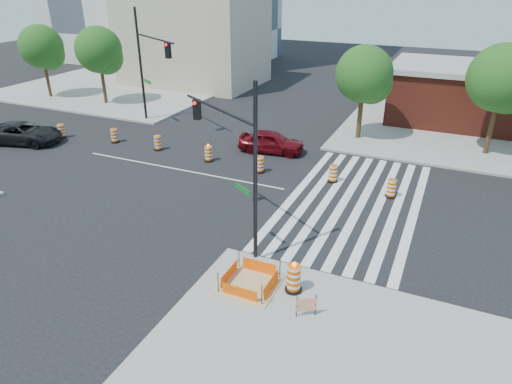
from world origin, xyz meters
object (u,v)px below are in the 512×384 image
signal_pole_se (234,148)px  signal_pole_nw (148,58)px  red_coupe (271,142)px  dark_suv (23,133)px

signal_pole_se → signal_pole_nw: signal_pole_nw is taller
red_coupe → dark_suv: 17.88m
dark_suv → signal_pole_se: (20.01, -5.90, 3.87)m
signal_pole_nw → dark_suv: bearing=-98.5°
signal_pole_se → dark_suv: bearing=15.4°
dark_suv → signal_pole_nw: bearing=-55.0°
signal_pole_nw → red_coupe: bearing=22.4°
red_coupe → dark_suv: size_ratio=0.83×
dark_suv → signal_pole_se: size_ratio=0.71×
signal_pole_nw → signal_pole_se: bearing=-12.1°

